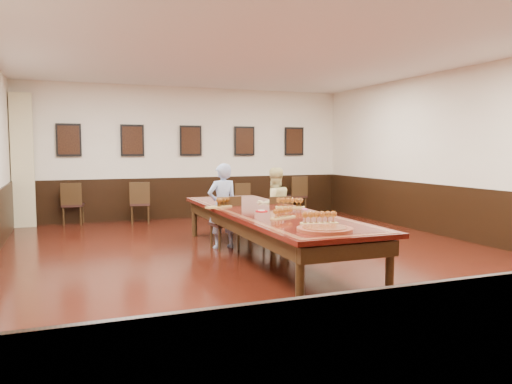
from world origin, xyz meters
name	(u,v)px	position (x,y,z in m)	size (l,w,h in m)	color
floor	(268,259)	(0.00, 0.00, -0.01)	(8.00, 10.00, 0.02)	black
ceiling	(268,48)	(0.00, 0.00, 3.21)	(8.00, 10.00, 0.02)	white
wall_back	(190,153)	(0.00, 5.01, 1.60)	(8.00, 0.02, 3.20)	beige
wall_right	(471,155)	(4.01, 0.00, 1.60)	(0.02, 10.00, 3.20)	beige
chair_man	(225,222)	(-0.40, 0.95, 0.46)	(0.43, 0.47, 0.91)	black
chair_woman	(276,220)	(0.57, 0.98, 0.44)	(0.41, 0.45, 0.88)	black
spare_chair_a	(73,204)	(-2.75, 4.81, 0.47)	(0.44, 0.48, 0.95)	black
spare_chair_b	(140,202)	(-1.31, 4.50, 0.48)	(0.45, 0.49, 0.95)	black
spare_chair_c	(241,199)	(1.24, 4.76, 0.42)	(0.40, 0.43, 0.85)	black
spare_chair_d	(296,195)	(2.74, 4.70, 0.49)	(0.46, 0.50, 0.98)	black
person_man	(222,206)	(-0.41, 1.04, 0.73)	(0.53, 0.35, 1.46)	#4C72BF
person_woman	(274,206)	(0.57, 1.07, 0.69)	(0.68, 0.53, 1.37)	beige
pink_phone	(305,209)	(0.60, -0.07, 0.76)	(0.07, 0.14, 0.01)	#CE4496
curtain	(23,161)	(-3.75, 4.82, 1.45)	(0.45, 0.18, 2.90)	beige
wainscoting	(268,227)	(0.00, 0.00, 0.50)	(8.00, 10.00, 1.00)	black
conference_table	(268,220)	(0.00, 0.00, 0.61)	(1.40, 5.00, 0.76)	black
posters	(191,141)	(0.00, 4.94, 1.90)	(6.14, 0.04, 0.74)	black
flight_a	(221,203)	(-0.56, 0.65, 0.83)	(0.46, 0.27, 0.17)	#A98E46
flight_b	(290,203)	(0.45, 0.16, 0.83)	(0.48, 0.35, 0.17)	#A98E46
flight_c	(283,214)	(-0.14, -0.89, 0.82)	(0.42, 0.29, 0.15)	#A98E46
flight_d	(319,218)	(0.06, -1.56, 0.83)	(0.49, 0.23, 0.18)	#A98E46
red_plate_grp	(262,211)	(-0.13, -0.08, 0.76)	(0.18, 0.18, 0.02)	red
carved_platter	(325,229)	(-0.12, -2.02, 0.77)	(0.77, 0.77, 0.05)	maroon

